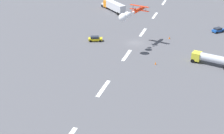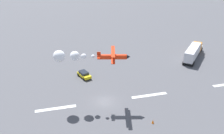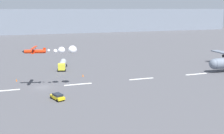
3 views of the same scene
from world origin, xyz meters
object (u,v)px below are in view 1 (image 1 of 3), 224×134
followme_car_yellow (95,39)px  traffic_cone_near (170,38)px  fuel_tanker_truck (210,58)px  semi_truck_orange (114,6)px  traffic_cone_far (156,63)px  stunt_biplane_red (129,14)px  airport_staff_sedan (218,30)px

followme_car_yellow → traffic_cone_near: size_ratio=6.14×
fuel_tanker_truck → semi_truck_orange: bearing=-135.4°
traffic_cone_far → followme_car_yellow: bearing=-117.7°
semi_truck_orange → traffic_cone_near: bearing=47.5°
semi_truck_orange → stunt_biplane_red: bearing=24.0°
fuel_tanker_truck → airport_staff_sedan: 26.97m
semi_truck_orange → traffic_cone_near: 35.26m
fuel_tanker_truck → traffic_cone_near: 20.67m
traffic_cone_near → traffic_cone_far: (20.19, -0.43, 0.00)m
stunt_biplane_red → traffic_cone_far: bearing=48.2°
stunt_biplane_red → traffic_cone_far: (8.83, 9.87, -9.85)m
semi_truck_orange → followme_car_yellow: bearing=7.6°
semi_truck_orange → fuel_tanker_truck: bearing=44.6°
semi_truck_orange → followme_car_yellow: semi_truck_orange is taller
followme_car_yellow → traffic_cone_near: followme_car_yellow is taller
semi_truck_orange → fuel_tanker_truck: (39.69, 39.10, -0.38)m
semi_truck_orange → traffic_cone_far: bearing=30.1°
fuel_tanker_truck → traffic_cone_far: size_ratio=13.63×
followme_car_yellow → traffic_cone_near: 23.38m
semi_truck_orange → followme_car_yellow: 33.24m
fuel_tanker_truck → followme_car_yellow: fuel_tanker_truck is taller
stunt_biplane_red → followme_car_yellow: (-2.24, -11.23, -9.42)m
fuel_tanker_truck → traffic_cone_near: bearing=-140.4°
followme_car_yellow → traffic_cone_far: (11.08, 21.10, -0.44)m
followme_car_yellow → traffic_cone_far: size_ratio=6.14×
stunt_biplane_red → semi_truck_orange: stunt_biplane_red is taller
stunt_biplane_red → fuel_tanker_truck: bearing=79.1°
stunt_biplane_red → fuel_tanker_truck: size_ratio=1.41×
followme_car_yellow → airport_staff_sedan: same height
airport_staff_sedan → stunt_biplane_red: bearing=-47.6°
traffic_cone_far → traffic_cone_near: bearing=178.8°
airport_staff_sedan → fuel_tanker_truck: bearing=-2.3°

